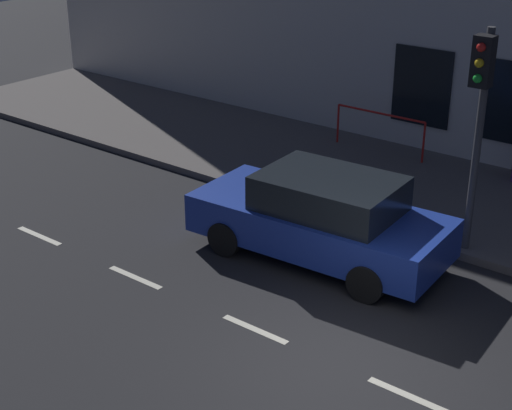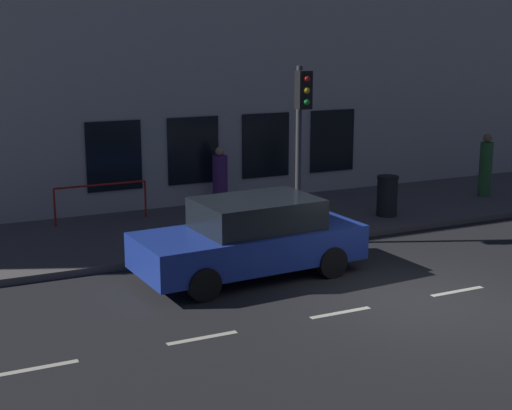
% 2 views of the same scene
% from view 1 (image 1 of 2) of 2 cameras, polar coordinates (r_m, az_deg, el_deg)
% --- Properties ---
extents(ground_plane, '(60.00, 60.00, 0.00)m').
position_cam_1_polar(ground_plane, '(11.24, 6.49, -11.76)').
color(ground_plane, '#232326').
extents(lane_centre_line, '(0.12, 27.20, 0.01)m').
position_cam_1_polar(lane_centre_line, '(10.87, 11.08, -13.50)').
color(lane_centre_line, beige).
rests_on(lane_centre_line, ground).
extents(traffic_light, '(0.48, 0.32, 3.94)m').
position_cam_1_polar(traffic_light, '(13.45, 16.04, 7.32)').
color(traffic_light, '#424244').
rests_on(traffic_light, sidewalk).
extents(parked_car_0, '(2.19, 4.65, 1.58)m').
position_cam_1_polar(parked_car_0, '(13.72, 4.81, -0.88)').
color(parked_car_0, '#1E389E').
rests_on(parked_car_0, ground).
extents(red_railing, '(0.05, 2.35, 0.97)m').
position_cam_1_polar(red_railing, '(18.62, 9.04, 5.98)').
color(red_railing, red).
rests_on(red_railing, sidewalk).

